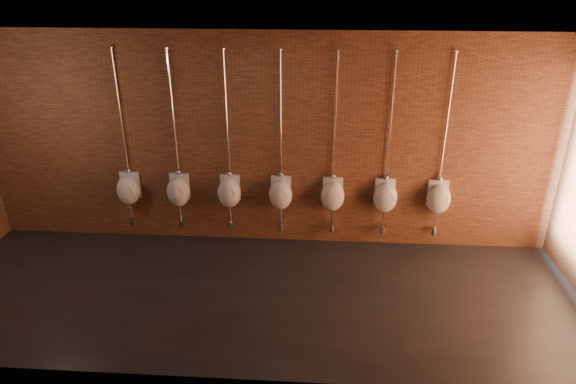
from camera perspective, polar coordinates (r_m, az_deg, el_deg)
name	(u,v)px	position (r m, az deg, el deg)	size (l,w,h in m)	color
ground	(257,295)	(6.94, -3.48, -11.33)	(8.50, 8.50, 0.00)	black
room_shell	(252,152)	(5.99, -3.97, 4.46)	(8.54, 3.04, 3.22)	black
urinal_0	(128,189)	(8.19, -17.32, 0.33)	(0.37, 0.32, 2.71)	white
urinal_1	(178,190)	(7.94, -12.07, 0.19)	(0.37, 0.32, 2.71)	white
urinal_2	(229,192)	(7.77, -6.55, 0.03)	(0.37, 0.32, 2.71)	white
urinal_3	(281,193)	(7.68, -0.83, -0.13)	(0.37, 0.32, 2.71)	white
urinal_4	(333,195)	(7.66, 4.98, -0.29)	(0.37, 0.32, 2.71)	white
urinal_5	(385,196)	(7.72, 10.75, -0.45)	(0.37, 0.32, 2.71)	white
urinal_6	(439,198)	(7.85, 16.38, -0.59)	(0.37, 0.32, 2.71)	white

